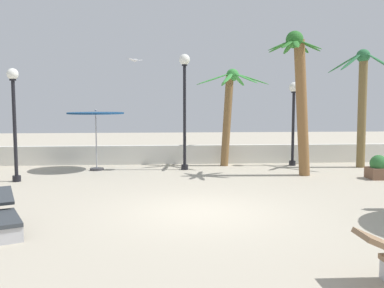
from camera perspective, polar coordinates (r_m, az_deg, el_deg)
ground_plane at (r=10.76m, az=1.12°, el=-8.97°), size 56.00×56.00×0.00m
boundary_wall at (r=18.91m, az=-1.17°, el=-1.40°), size 25.20×0.30×0.82m
patio_umbrella_2 at (r=17.39m, az=-12.65°, el=3.41°), size 2.22×2.22×2.43m
palm_tree_0 at (r=19.06m, az=21.68°, el=6.07°), size 2.74×2.65×4.85m
palm_tree_2 at (r=18.25m, az=4.93°, el=5.42°), size 3.10×3.06×4.11m
palm_tree_3 at (r=16.20m, az=14.08°, el=7.25°), size 2.00×2.00×5.26m
lamp_post_0 at (r=15.68m, az=-22.54°, el=4.18°), size 0.39×0.39×3.83m
lamp_post_1 at (r=18.73m, az=13.32°, el=4.49°), size 0.42×0.42×3.55m
lamp_post_2 at (r=17.09m, az=-0.99°, el=6.86°), size 0.43×0.43×4.59m
lounge_chair_1 at (r=9.83m, az=-23.82°, el=-8.40°), size 1.29×1.90×0.81m
seagull_0 at (r=19.83m, az=-7.65°, el=10.99°), size 0.64×0.90×0.14m
planter at (r=16.55m, az=23.49°, el=-2.94°), size 0.70×0.70×0.85m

